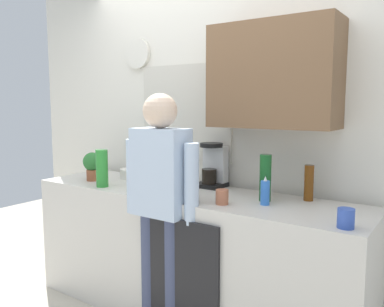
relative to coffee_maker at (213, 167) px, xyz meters
name	(u,v)px	position (x,y,z in m)	size (l,w,h in m)	color
kitchen_counter	(188,254)	(-0.05, -0.27, -0.60)	(2.49, 0.64, 0.92)	beige
dishwasher_panel	(180,283)	(0.13, -0.60, -0.65)	(0.56, 0.02, 0.82)	black
back_wall_assembly	(225,126)	(0.02, 0.13, 0.30)	(4.09, 0.42, 2.60)	silver
coffee_maker	(213,167)	(0.00, 0.00, 0.00)	(0.20, 0.20, 0.33)	black
bottle_clear_soda	(102,168)	(-0.68, -0.49, -0.01)	(0.09, 0.09, 0.28)	#2D8C33
bottle_amber_beer	(309,183)	(0.74, -0.03, -0.03)	(0.06, 0.06, 0.23)	brown
bottle_dark_sauce	(193,186)	(0.12, -0.45, -0.06)	(0.06, 0.06, 0.18)	black
bottle_green_wine	(265,178)	(0.51, -0.20, 0.00)	(0.07, 0.07, 0.30)	#195923
bottle_olive_oil	(138,168)	(-0.52, -0.26, -0.02)	(0.06, 0.06, 0.25)	olive
cup_terracotta_mug	(222,197)	(0.33, -0.43, -0.10)	(0.08, 0.08, 0.09)	#B26647
cup_white_mug	(266,189)	(0.46, -0.07, -0.10)	(0.08, 0.08, 0.10)	white
cup_blue_mug	(346,218)	(1.08, -0.49, -0.10)	(0.08, 0.08, 0.10)	#3351B2
mixing_bowl	(133,173)	(-0.72, -0.10, -0.11)	(0.22, 0.22, 0.08)	white
potted_plant	(92,164)	(-0.92, -0.36, -0.01)	(0.15, 0.15, 0.23)	#9E5638
dish_soap	(265,192)	(0.55, -0.29, -0.07)	(0.06, 0.06, 0.18)	blue
person_at_sink	(161,195)	(-0.05, -0.57, -0.11)	(0.57, 0.22, 1.60)	#3F4766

